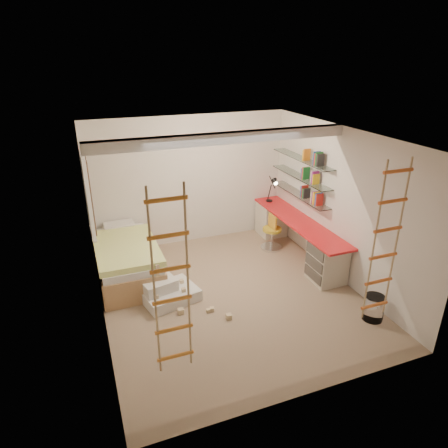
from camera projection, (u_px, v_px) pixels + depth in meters
name	position (u px, v px, depth m)	size (l,w,h in m)	color
floor	(230.00, 295.00, 6.57)	(4.50, 4.50, 0.00)	#997B62
ceiling_beam	(224.00, 138.00, 5.83)	(4.00, 0.18, 0.16)	white
window_frame	(87.00, 192.00, 6.60)	(0.06, 1.15, 1.35)	white
window_blind	(90.00, 191.00, 6.62)	(0.02, 1.00, 1.20)	#4C2D1E
rope_ladder_left	(171.00, 285.00, 4.03)	(0.41, 0.04, 2.13)	orange
rope_ladder_right	(385.00, 243.00, 4.91)	(0.41, 0.04, 2.13)	orange
waste_bin	(374.00, 308.00, 5.91)	(0.31, 0.31, 0.38)	white
desk	(297.00, 236.00, 7.71)	(0.56, 2.80, 0.75)	red
shelves	(301.00, 177.00, 7.56)	(0.25, 1.80, 0.71)	white
bed	(127.00, 259.00, 7.01)	(1.02, 2.00, 0.69)	#AD7F51
task_lamp	(273.00, 186.00, 8.23)	(0.14, 0.36, 0.57)	black
swivel_chair	(272.00, 236.00, 8.02)	(0.44, 0.44, 0.73)	gold
play_platform	(166.00, 292.00, 6.39)	(0.98, 0.84, 0.38)	silver
toy_blocks	(181.00, 292.00, 6.20)	(1.01, 1.00, 0.65)	#CCB284
books	(301.00, 174.00, 7.53)	(0.14, 0.70, 0.92)	red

